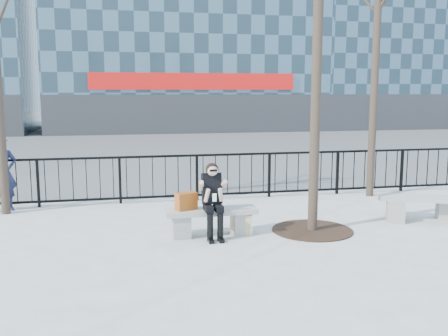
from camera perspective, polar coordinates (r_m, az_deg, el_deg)
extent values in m
plane|color=#9D9D98|center=(9.12, -1.44, -7.67)|extent=(120.00, 120.00, 0.00)
cube|color=#474747|center=(23.80, -7.99, 2.43)|extent=(60.00, 23.00, 0.01)
cube|color=black|center=(11.81, -4.09, 1.43)|extent=(14.00, 0.05, 0.05)
cube|color=black|center=(11.97, -4.04, -3.14)|extent=(14.00, 0.05, 0.05)
cube|color=#2D2D30|center=(30.94, -3.35, 6.15)|extent=(18.00, 0.08, 2.40)
cube|color=red|center=(30.86, -3.37, 9.86)|extent=(12.60, 0.12, 1.00)
cube|color=#2D2D30|center=(37.44, 23.48, 5.90)|extent=(16.00, 0.08, 2.40)
cylinder|color=black|center=(9.27, 10.68, 15.86)|extent=(0.18, 0.18, 7.50)
cylinder|color=black|center=(12.78, 16.97, 12.50)|extent=(0.18, 0.18, 7.00)
cylinder|color=black|center=(9.54, 10.05, -7.00)|extent=(1.50, 1.50, 0.02)
cube|color=slate|center=(8.99, -4.92, -6.63)|extent=(0.32, 0.38, 0.40)
cube|color=slate|center=(9.18, 1.95, -6.28)|extent=(0.32, 0.38, 0.40)
cube|color=gray|center=(9.01, -1.45, -4.96)|extent=(1.65, 0.46, 0.09)
cube|color=slate|center=(10.57, 19.02, -4.72)|extent=(0.33, 0.39, 0.41)
cube|color=slate|center=(11.18, 24.01, -4.28)|extent=(0.33, 0.39, 0.41)
cube|color=gray|center=(10.81, 21.66, -3.20)|extent=(1.69, 0.47, 0.09)
cube|color=#9C4613|center=(8.91, -4.34, -3.81)|extent=(0.41, 0.31, 0.31)
cube|color=beige|center=(9.08, 1.97, -6.51)|extent=(0.42, 0.24, 0.38)
imported|color=black|center=(11.79, -23.97, -0.56)|extent=(0.72, 0.61, 1.66)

